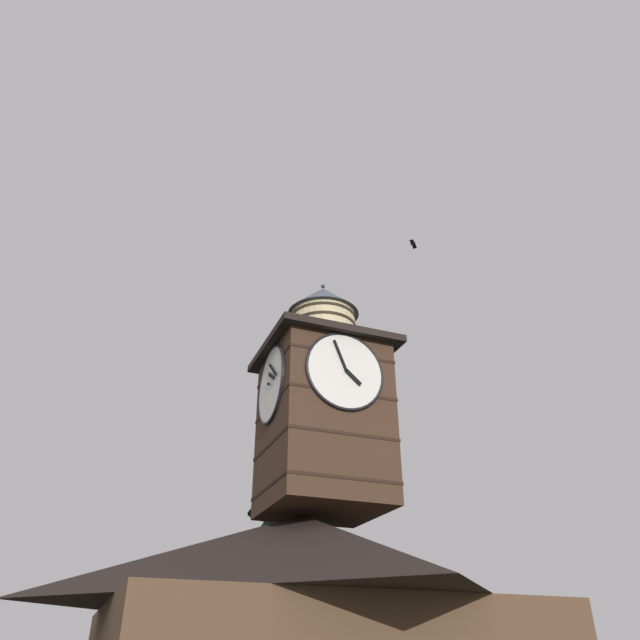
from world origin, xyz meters
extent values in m
pyramid|color=black|center=(1.35, -2.41, 5.21)|extent=(11.81, 12.05, 2.71)
cube|color=#422B1E|center=(0.83, -1.91, 9.31)|extent=(3.74, 3.74, 5.48)
cube|color=black|center=(0.83, -1.91, 7.23)|extent=(3.78, 3.78, 0.10)
cube|color=black|center=(0.83, -1.91, 8.60)|extent=(3.78, 3.78, 0.10)
cube|color=black|center=(0.83, -1.91, 9.97)|extent=(3.78, 3.78, 0.10)
cube|color=black|center=(0.83, -1.91, 11.34)|extent=(3.78, 3.78, 0.10)
cylinder|color=white|center=(0.83, -0.01, 10.69)|extent=(2.66, 0.10, 2.66)
torus|color=black|center=(0.83, 0.01, 10.69)|extent=(2.76, 0.10, 2.76)
cube|color=black|center=(0.58, 0.09, 10.47)|extent=(0.58, 0.04, 0.52)
cube|color=black|center=(1.03, 0.09, 11.20)|extent=(0.48, 0.04, 1.04)
sphere|color=black|center=(0.83, 0.10, 10.69)|extent=(0.10, 0.10, 0.10)
cylinder|color=white|center=(2.73, -1.91, 10.69)|extent=(0.10, 2.66, 2.66)
torus|color=black|center=(2.75, -1.91, 10.69)|extent=(0.10, 2.76, 2.76)
cube|color=black|center=(2.83, -1.63, 10.87)|extent=(0.04, 0.62, 0.47)
cube|color=black|center=(2.83, -1.50, 11.06)|extent=(0.04, 0.86, 0.79)
sphere|color=black|center=(2.84, -1.91, 10.69)|extent=(0.10, 0.10, 0.10)
cube|color=black|center=(0.83, -1.91, 12.18)|extent=(4.44, 4.44, 0.25)
cylinder|color=beige|center=(0.83, -1.91, 13.07)|extent=(2.39, 2.39, 1.53)
cylinder|color=#2D2319|center=(0.83, -1.91, 12.49)|extent=(2.45, 2.45, 0.10)
cylinder|color=#2D2319|center=(0.83, -1.91, 12.88)|extent=(2.45, 2.45, 0.10)
cylinder|color=#2D2319|center=(0.83, -1.91, 13.26)|extent=(2.45, 2.45, 0.10)
cylinder|color=#2D2319|center=(0.83, -1.91, 13.64)|extent=(2.45, 2.45, 0.10)
cone|color=#424C5B|center=(0.83, -1.91, 14.43)|extent=(2.69, 2.69, 1.19)
sphere|color=#2D3847|center=(0.83, -1.91, 15.13)|extent=(0.16, 0.16, 0.16)
cone|color=#1B3120|center=(-0.69, -8.86, 5.62)|extent=(6.25, 6.25, 3.88)
cone|color=#153221|center=(-0.69, -8.86, 7.79)|extent=(5.23, 5.23, 3.90)
cone|color=black|center=(-0.69, -8.86, 9.58)|extent=(4.22, 4.22, 3.15)
cone|color=#18301F|center=(-0.69, -8.86, 11.72)|extent=(3.20, 3.20, 3.10)
cone|color=#15301F|center=(-0.69, -8.86, 13.79)|extent=(2.19, 2.19, 2.92)
sphere|color=silver|center=(-9.25, -39.30, 9.86)|extent=(1.66, 1.66, 1.66)
ellipsoid|color=black|center=(-4.89, -4.26, 20.42)|extent=(0.29, 0.29, 0.15)
cube|color=black|center=(-5.01, -4.39, 20.42)|extent=(0.39, 0.39, 0.12)
cube|color=black|center=(-4.76, -4.13, 20.42)|extent=(0.39, 0.39, 0.12)
camera|label=1|loc=(8.10, 16.31, 2.38)|focal=33.93mm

